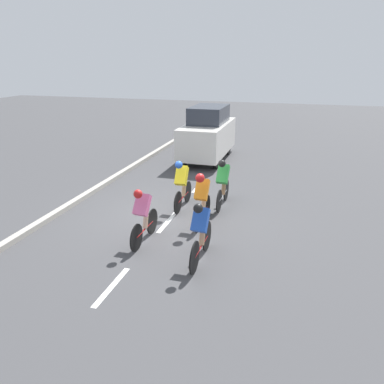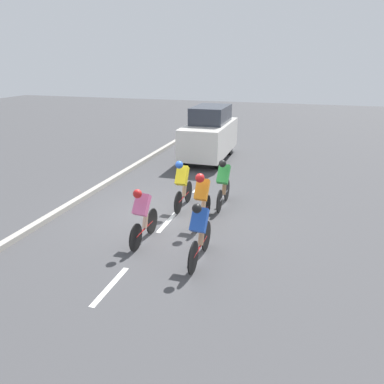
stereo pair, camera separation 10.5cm
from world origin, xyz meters
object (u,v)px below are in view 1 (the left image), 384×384
cyclist_green (223,182)px  cyclist_blue (201,231)px  cyclist_orange (202,197)px  support_car (208,134)px  cyclist_yellow (182,183)px  cyclist_pink (143,214)px

cyclist_green → cyclist_blue: 3.34m
cyclist_orange → support_car: support_car is taller
cyclist_orange → cyclist_yellow: 1.34m
cyclist_green → support_car: bearing=-71.3°
cyclist_pink → cyclist_yellow: size_ratio=0.99×
cyclist_green → support_car: (1.81, -5.34, 0.35)m
cyclist_blue → cyclist_yellow: (1.35, -2.87, 0.05)m
cyclist_orange → cyclist_pink: cyclist_orange is taller
cyclist_orange → cyclist_pink: size_ratio=0.99×
support_car → cyclist_orange: bearing=102.9°
cyclist_yellow → support_car: 5.86m
cyclist_yellow → cyclist_pink: bearing=85.1°
cyclist_green → cyclist_orange: size_ratio=1.07×
cyclist_pink → support_car: 8.20m
cyclist_orange → cyclist_blue: 1.92m
cyclist_yellow → support_car: size_ratio=0.40×
cyclist_yellow → cyclist_green: bearing=-157.7°
cyclist_pink → cyclist_green: bearing=-115.1°
cyclist_green → cyclist_pink: cyclist_green is taller
cyclist_green → cyclist_pink: (1.33, 2.84, -0.04)m
cyclist_pink → cyclist_yellow: bearing=-94.9°
cyclist_pink → support_car: support_car is taller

